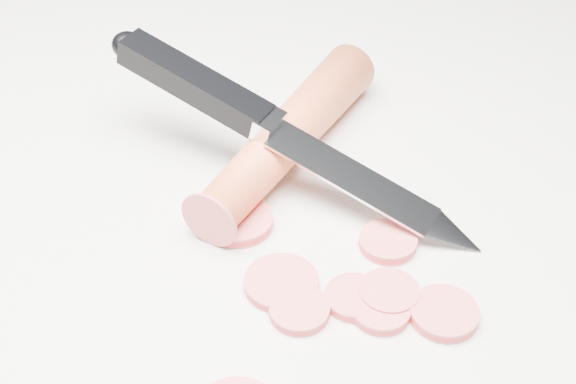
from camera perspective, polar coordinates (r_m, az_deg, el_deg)
name	(u,v)px	position (r m, az deg, el deg)	size (l,w,h in m)	color
ground	(286,237)	(0.44, -0.16, -3.23)	(2.40, 2.40, 0.00)	silver
carrot	(289,135)	(0.49, 0.04, 4.09)	(0.03, 0.03, 0.17)	#DD4F26
carrot_slice_1	(354,298)	(0.41, 4.70, -7.49)	(0.03, 0.03, 0.01)	#D5504E
carrot_slice_2	(281,283)	(0.42, -0.48, -6.46)	(0.04, 0.04, 0.01)	#D5504E
carrot_slice_3	(381,310)	(0.41, 6.62, -8.35)	(0.03, 0.03, 0.01)	#D5504E
carrot_slice_4	(388,242)	(0.44, 7.12, -3.54)	(0.03, 0.03, 0.01)	#D5504E
carrot_slice_5	(239,221)	(0.45, -3.48, -2.09)	(0.04, 0.04, 0.01)	#D5504E
carrot_slice_6	(389,293)	(0.41, 7.18, -7.17)	(0.03, 0.03, 0.01)	#D5504E
carrot_slice_7	(299,310)	(0.40, 0.81, -8.40)	(0.03, 0.03, 0.01)	#D5504E
carrot_slice_8	(444,313)	(0.41, 11.04, -8.47)	(0.03, 0.03, 0.01)	#D5504E
kitchen_knife	(289,133)	(0.46, 0.10, 4.23)	(0.18, 0.21, 0.07)	silver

